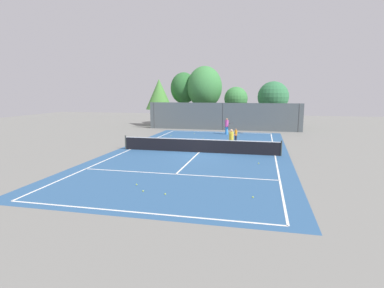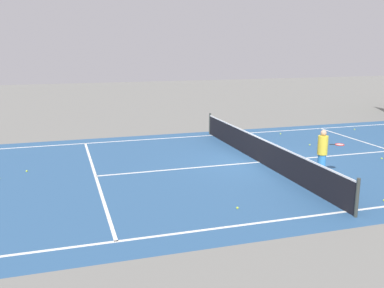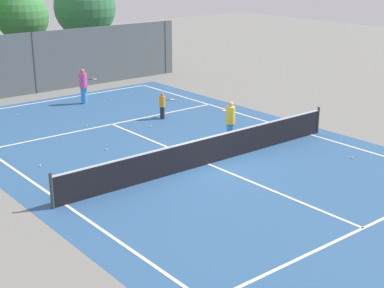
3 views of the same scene
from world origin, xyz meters
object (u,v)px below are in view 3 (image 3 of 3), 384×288
(tennis_ball_2, at_px, (17,115))
(tennis_ball_7, at_px, (106,150))
(tennis_ball_8, at_px, (352,158))
(player_1, at_px, (230,121))
(tennis_ball_0, at_px, (151,126))
(tennis_ball_3, at_px, (111,100))
(tennis_ball_4, at_px, (275,127))
(tennis_ball_9, at_px, (40,166))
(tennis_ball_12, at_px, (87,125))
(player_2, at_px, (84,86))
(player_0, at_px, (163,105))

(tennis_ball_2, height_order, tennis_ball_7, same)
(tennis_ball_8, bearing_deg, player_1, 117.30)
(tennis_ball_0, bearing_deg, player_1, -71.65)
(tennis_ball_0, relative_size, tennis_ball_3, 1.00)
(tennis_ball_0, bearing_deg, tennis_ball_4, -39.69)
(player_1, relative_size, tennis_ball_0, 25.01)
(tennis_ball_3, bearing_deg, tennis_ball_8, -80.31)
(tennis_ball_4, bearing_deg, tennis_ball_9, 169.16)
(tennis_ball_0, bearing_deg, tennis_ball_8, -66.74)
(tennis_ball_0, distance_m, tennis_ball_4, 5.31)
(tennis_ball_2, bearing_deg, player_1, -61.62)
(tennis_ball_9, distance_m, tennis_ball_12, 5.02)
(player_1, height_order, player_2, player_2)
(tennis_ball_9, bearing_deg, tennis_ball_12, 42.43)
(tennis_ball_0, height_order, tennis_ball_7, same)
(tennis_ball_7, bearing_deg, tennis_ball_8, -44.80)
(player_1, distance_m, tennis_ball_0, 3.94)
(tennis_ball_7, distance_m, tennis_ball_12, 3.48)
(tennis_ball_2, bearing_deg, tennis_ball_8, -61.96)
(tennis_ball_3, distance_m, tennis_ball_4, 8.98)
(player_0, xyz_separation_m, tennis_ball_8, (2.14, -8.58, -0.59))
(tennis_ball_2, distance_m, tennis_ball_9, 7.18)
(player_0, bearing_deg, tennis_ball_12, 161.14)
(tennis_ball_7, height_order, tennis_ball_12, same)
(tennis_ball_2, bearing_deg, tennis_ball_7, -84.84)
(tennis_ball_4, relative_size, tennis_ball_8, 1.00)
(player_0, relative_size, tennis_ball_2, 17.95)
(player_1, relative_size, player_2, 0.96)
(player_0, height_order, player_2, player_2)
(tennis_ball_3, bearing_deg, player_0, -89.13)
(tennis_ball_0, distance_m, tennis_ball_9, 5.93)
(tennis_ball_0, relative_size, tennis_ball_12, 1.00)
(player_1, distance_m, tennis_ball_8, 4.75)
(tennis_ball_4, bearing_deg, tennis_ball_7, 164.81)
(tennis_ball_2, xyz_separation_m, tennis_ball_8, (7.02, -13.18, 0.00))
(player_1, bearing_deg, tennis_ball_3, 90.37)
(tennis_ball_7, bearing_deg, tennis_ball_12, 73.04)
(player_2, relative_size, tennis_ball_0, 26.12)
(tennis_ball_7, xyz_separation_m, tennis_ball_12, (1.02, 3.33, 0.00))
(player_1, height_order, tennis_ball_4, player_1)
(tennis_ball_2, distance_m, tennis_ball_3, 4.82)
(player_1, bearing_deg, tennis_ball_7, 152.66)
(player_2, distance_m, tennis_ball_4, 9.82)
(player_2, bearing_deg, tennis_ball_12, -117.76)
(tennis_ball_3, xyz_separation_m, tennis_ball_4, (2.93, -8.49, 0.00))
(tennis_ball_0, bearing_deg, tennis_ball_3, 77.22)
(tennis_ball_3, height_order, tennis_ball_7, same)
(tennis_ball_0, xyz_separation_m, tennis_ball_8, (3.36, -7.82, 0.00))
(tennis_ball_7, relative_size, tennis_ball_12, 1.00)
(tennis_ball_2, distance_m, tennis_ball_4, 11.69)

